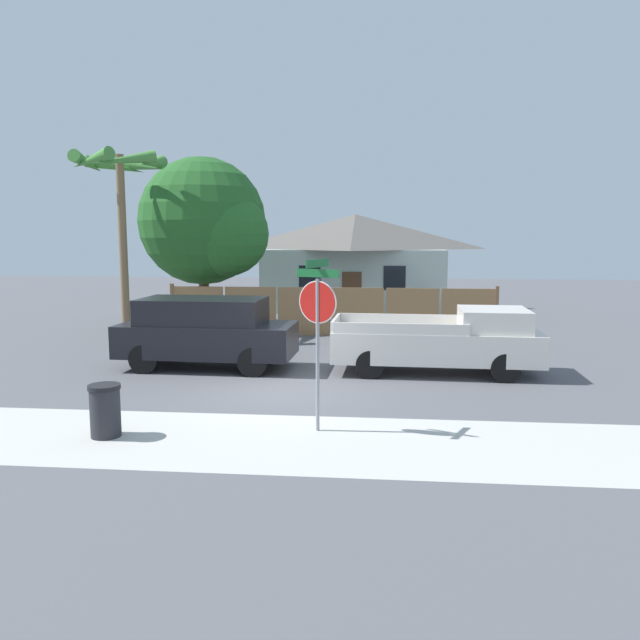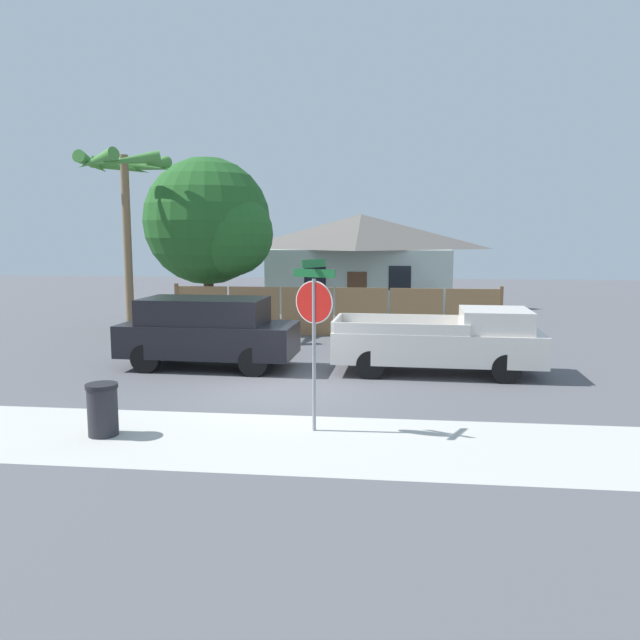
# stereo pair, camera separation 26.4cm
# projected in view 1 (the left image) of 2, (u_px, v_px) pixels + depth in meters

# --- Properties ---
(ground_plane) EXTENTS (80.00, 80.00, 0.00)m
(ground_plane) POSITION_uv_depth(u_px,v_px,m) (280.00, 391.00, 14.71)
(ground_plane) COLOR #56565B
(sidewalk_strip) EXTENTS (36.00, 3.20, 0.01)m
(sidewalk_strip) POSITION_uv_depth(u_px,v_px,m) (248.00, 440.00, 11.16)
(sidewalk_strip) COLOR beige
(sidewalk_strip) RESTS_ON ground
(wooden_fence) EXTENTS (12.00, 0.12, 1.87)m
(wooden_fence) POSITION_uv_depth(u_px,v_px,m) (330.00, 312.00, 22.78)
(wooden_fence) COLOR #997047
(wooden_fence) RESTS_ON ground
(house) EXTENTS (9.34, 7.40, 4.73)m
(house) POSITION_uv_depth(u_px,v_px,m) (355.00, 259.00, 31.85)
(house) COLOR #B2C1B7
(house) RESTS_ON ground
(oak_tree) EXTENTS (5.26, 5.01, 6.72)m
(oak_tree) POSITION_uv_depth(u_px,v_px,m) (207.00, 224.00, 24.51)
(oak_tree) COLOR brown
(oak_tree) RESTS_ON ground
(palm_tree) EXTENTS (3.16, 3.38, 6.47)m
(palm_tree) POSITION_uv_depth(u_px,v_px,m) (120.00, 179.00, 21.37)
(palm_tree) COLOR brown
(palm_tree) RESTS_ON ground
(red_suv) EXTENTS (4.84, 2.15, 1.95)m
(red_suv) POSITION_uv_depth(u_px,v_px,m) (206.00, 331.00, 17.14)
(red_suv) COLOR black
(red_suv) RESTS_ON ground
(orange_pickup) EXTENTS (5.48, 2.22, 1.75)m
(orange_pickup) POSITION_uv_depth(u_px,v_px,m) (444.00, 341.00, 16.54)
(orange_pickup) COLOR silver
(orange_pickup) RESTS_ON ground
(stop_sign) EXTENTS (0.81, 0.73, 3.21)m
(stop_sign) POSITION_uv_depth(u_px,v_px,m) (318.00, 316.00, 11.43)
(stop_sign) COLOR gray
(stop_sign) RESTS_ON ground
(trash_bin) EXTENTS (0.58, 0.58, 0.97)m
(trash_bin) POSITION_uv_depth(u_px,v_px,m) (105.00, 410.00, 11.31)
(trash_bin) COLOR #28282D
(trash_bin) RESTS_ON ground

